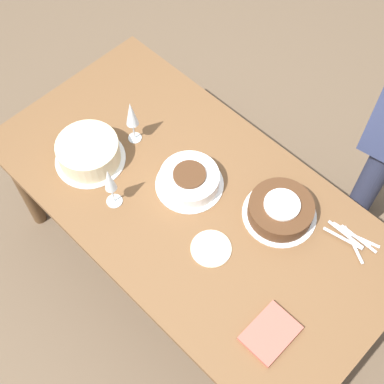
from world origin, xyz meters
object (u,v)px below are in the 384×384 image
cake_center_white (190,180)px  wine_glass_near (110,181)px  wine_glass_far (131,115)px  cake_front_chocolate (281,210)px  cake_back_decorated (89,152)px

cake_center_white → wine_glass_near: (0.16, 0.28, 0.12)m
wine_glass_far → cake_center_white: bearing=180.0°
cake_front_chocolate → wine_glass_near: bearing=39.5°
cake_center_white → wine_glass_far: size_ratio=1.23×
cake_front_chocolate → cake_back_decorated: cake_back_decorated is taller
cake_center_white → wine_glass_near: wine_glass_near is taller
cake_back_decorated → wine_glass_near: wine_glass_near is taller
cake_front_chocolate → wine_glass_far: (0.71, 0.16, 0.12)m
cake_front_chocolate → wine_glass_near: 0.70m
cake_front_chocolate → wine_glass_near: size_ratio=1.31×
cake_center_white → cake_back_decorated: cake_back_decorated is taller
cake_back_decorated → wine_glass_far: 0.25m
wine_glass_near → wine_glass_far: (0.18, -0.28, 0.00)m
cake_center_white → wine_glass_near: 0.35m
cake_back_decorated → wine_glass_near: size_ratio=1.31×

